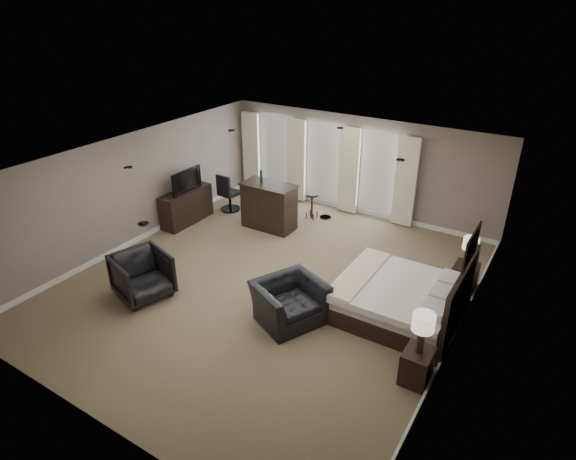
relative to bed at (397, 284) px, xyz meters
The scene contains 16 objects.
room 2.68m from the bed, behind, with size 7.60×8.60×2.64m.
window_bay 5.23m from the bed, 133.46° to the left, with size 5.25×0.20×2.30m.
bed is the anchor object (origin of this frame).
nightstand_near 1.75m from the bed, 58.46° to the right, with size 0.42×0.51×0.56m, color black.
nightstand_far 1.74m from the bed, 58.46° to the left, with size 0.45×0.54×0.59m, color black.
lamp_near 1.72m from the bed, 58.46° to the right, with size 0.33×0.33×0.69m, color beige.
lamp_far 1.72m from the bed, 58.46° to the left, with size 0.30×0.30×0.61m, color beige.
wall_art 1.56m from the bed, ahead, with size 0.04×0.96×0.56m, color slate.
dresser 6.11m from the bed, behind, with size 0.48×1.50×0.87m, color black.
tv 6.11m from the bed, behind, with size 1.00×0.58×0.13m, color black.
armchair_near 1.97m from the bed, 143.56° to the right, with size 1.19×0.77×1.04m, color black.
armchair_far 4.86m from the bed, 155.42° to the right, with size 0.97×0.91×1.00m, color black.
bar_counter 4.43m from the bed, 155.63° to the left, with size 1.35×0.70×1.18m, color black.
bar_stool_left 5.55m from the bed, 152.74° to the left, with size 0.38×0.38×0.80m, color black.
bar_stool_right 4.45m from the bed, 139.70° to the left, with size 0.33×0.33×0.71m, color black.
desk_chair 5.96m from the bed, 158.71° to the left, with size 0.54×0.54×1.05m, color black.
Camera 1 is at (4.78, -6.96, 5.43)m, focal length 30.00 mm.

